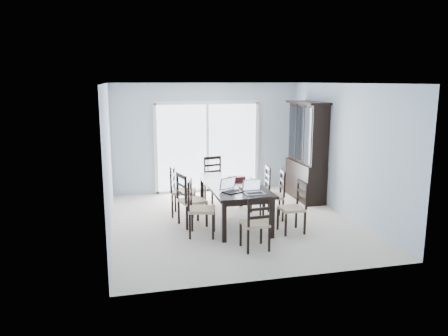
# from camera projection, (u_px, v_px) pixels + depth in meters

# --- Properties ---
(floor) EXTENTS (5.00, 5.00, 0.00)m
(floor) POSITION_uv_depth(u_px,v_px,m) (233.00, 222.00, 8.34)
(floor) COLOR beige
(floor) RESTS_ON ground
(ceiling) EXTENTS (5.00, 5.00, 0.00)m
(ceiling) POSITION_uv_depth(u_px,v_px,m) (234.00, 83.00, 7.82)
(ceiling) COLOR white
(ceiling) RESTS_ON back_wall
(back_wall) EXTENTS (4.50, 0.02, 2.60)m
(back_wall) POSITION_uv_depth(u_px,v_px,m) (207.00, 138.00, 10.46)
(back_wall) COLOR #ACBDCD
(back_wall) RESTS_ON floor
(wall_left) EXTENTS (0.02, 5.00, 2.60)m
(wall_left) POSITION_uv_depth(u_px,v_px,m) (108.00, 160.00, 7.57)
(wall_left) COLOR #ACBDCD
(wall_left) RESTS_ON floor
(wall_right) EXTENTS (0.02, 5.00, 2.60)m
(wall_right) POSITION_uv_depth(u_px,v_px,m) (344.00, 150.00, 8.59)
(wall_right) COLOR #ACBDCD
(wall_right) RESTS_ON floor
(balcony) EXTENTS (4.50, 2.00, 0.10)m
(balcony) POSITION_uv_depth(u_px,v_px,m) (200.00, 183.00, 11.68)
(balcony) COLOR gray
(balcony) RESTS_ON ground
(railing) EXTENTS (4.50, 0.06, 1.10)m
(railing) POSITION_uv_depth(u_px,v_px,m) (194.00, 155.00, 12.52)
(railing) COLOR #99999E
(railing) RESTS_ON balcony
(dining_table) EXTENTS (1.00, 2.20, 0.75)m
(dining_table) POSITION_uv_depth(u_px,v_px,m) (233.00, 188.00, 8.20)
(dining_table) COLOR black
(dining_table) RESTS_ON floor
(china_hutch) EXTENTS (0.50, 1.38, 2.20)m
(china_hutch) POSITION_uv_depth(u_px,v_px,m) (307.00, 152.00, 9.78)
(china_hutch) COLOR black
(china_hutch) RESTS_ON floor
(sliding_door) EXTENTS (2.52, 0.05, 2.18)m
(sliding_door) POSITION_uv_depth(u_px,v_px,m) (207.00, 147.00, 10.48)
(sliding_door) COLOR silver
(sliding_door) RESTS_ON floor
(chair_left_near) EXTENTS (0.54, 0.53, 1.15)m
(chair_left_near) POSITION_uv_depth(u_px,v_px,m) (196.00, 202.00, 7.49)
(chair_left_near) COLOR black
(chair_left_near) RESTS_ON floor
(chair_left_mid) EXTENTS (0.54, 0.53, 1.16)m
(chair_left_mid) POSITION_uv_depth(u_px,v_px,m) (187.00, 194.00, 7.97)
(chair_left_mid) COLOR black
(chair_left_mid) RESTS_ON floor
(chair_left_far) EXTENTS (0.56, 0.55, 1.18)m
(chair_left_far) POSITION_uv_depth(u_px,v_px,m) (178.00, 185.00, 8.65)
(chair_left_far) COLOR black
(chair_left_far) RESTS_ON floor
(chair_right_near) EXTENTS (0.42, 0.41, 1.06)m
(chair_right_near) POSITION_uv_depth(u_px,v_px,m) (296.00, 201.00, 7.69)
(chair_right_near) COLOR black
(chair_right_near) RESTS_ON floor
(chair_right_mid) EXTENTS (0.50, 0.49, 1.11)m
(chair_right_mid) POSITION_uv_depth(u_px,v_px,m) (277.00, 189.00, 8.42)
(chair_right_mid) COLOR black
(chair_right_mid) RESTS_ON floor
(chair_right_far) EXTENTS (0.45, 0.44, 1.06)m
(chair_right_far) POSITION_uv_depth(u_px,v_px,m) (263.00, 183.00, 9.02)
(chair_right_far) COLOR black
(chair_right_far) RESTS_ON floor
(chair_end_near) EXTENTS (0.41, 0.42, 1.04)m
(chair_end_near) POSITION_uv_depth(u_px,v_px,m) (257.00, 217.00, 6.80)
(chair_end_near) COLOR black
(chair_end_near) RESTS_ON floor
(chair_end_far) EXTENTS (0.51, 0.52, 1.13)m
(chair_end_far) POSITION_uv_depth(u_px,v_px,m) (214.00, 174.00, 9.76)
(chair_end_far) COLOR black
(chair_end_far) RESTS_ON floor
(laptop_dark) EXTENTS (0.42, 0.38, 0.24)m
(laptop_dark) POSITION_uv_depth(u_px,v_px,m) (233.00, 189.00, 7.56)
(laptop_dark) COLOR black
(laptop_dark) RESTS_ON dining_table
(laptop_silver) EXTENTS (0.35, 0.25, 0.23)m
(laptop_silver) POSITION_uv_depth(u_px,v_px,m) (255.00, 191.00, 7.43)
(laptop_silver) COLOR #B4B4B7
(laptop_silver) RESTS_ON dining_table
(book_stack) EXTENTS (0.24, 0.18, 0.04)m
(book_stack) POSITION_uv_depth(u_px,v_px,m) (245.00, 188.00, 7.80)
(book_stack) COLOR maroon
(book_stack) RESTS_ON dining_table
(cell_phone) EXTENTS (0.10, 0.05, 0.01)m
(cell_phone) POSITION_uv_depth(u_px,v_px,m) (251.00, 197.00, 7.24)
(cell_phone) COLOR black
(cell_phone) RESTS_ON dining_table
(game_box) EXTENTS (0.32, 0.18, 0.08)m
(game_box) POSITION_uv_depth(u_px,v_px,m) (237.00, 179.00, 8.43)
(game_box) COLOR #470E1B
(game_box) RESTS_ON dining_table
(hot_tub) EXTENTS (1.89, 1.73, 0.88)m
(hot_tub) POSITION_uv_depth(u_px,v_px,m) (166.00, 166.00, 11.47)
(hot_tub) COLOR maroon
(hot_tub) RESTS_ON balcony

